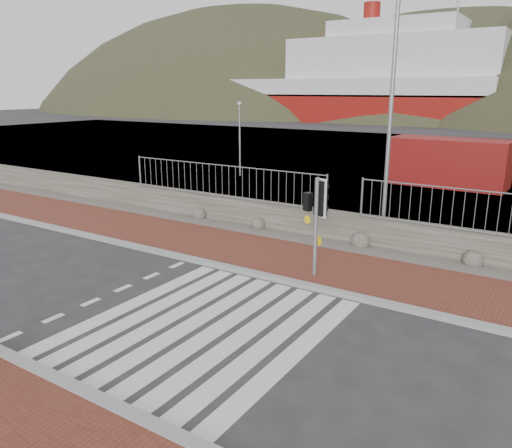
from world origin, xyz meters
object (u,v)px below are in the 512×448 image
Objects in this scene: traffic_signal_far at (315,206)px; shipping_container at (448,162)px; ferry at (351,85)px; streetlight at (395,108)px.

shipping_container is (-0.02, 15.40, -0.73)m from traffic_signal_far.
traffic_signal_far is 15.42m from shipping_container.
ferry is 69.07m from traffic_signal_far.
ferry reaches higher than shipping_container.
shipping_container is (-0.52, 11.00, -3.05)m from streetlight.
shipping_container is at bearing 83.20° from streetlight.
streetlight is at bearing -85.03° from shipping_container.
streetlight is (25.80, -59.78, -1.12)m from ferry.
shipping_container is (25.28, -48.78, -4.17)m from ferry.
traffic_signal_far is (25.31, -64.17, -3.44)m from ferry.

